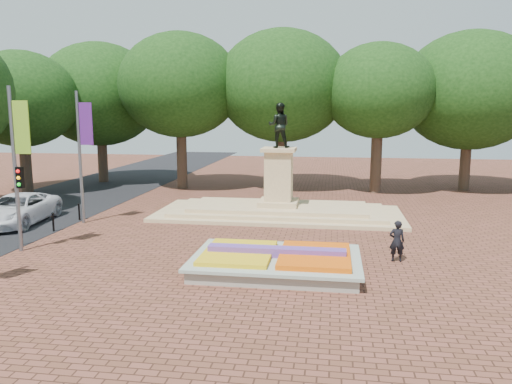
{
  "coord_description": "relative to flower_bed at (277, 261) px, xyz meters",
  "views": [
    {
      "loc": [
        3.01,
        -20.06,
        6.01
      ],
      "look_at": [
        -0.51,
        2.8,
        2.2
      ],
      "focal_mm": 35.0,
      "sensor_mm": 36.0,
      "label": 1
    }
  ],
  "objects": [
    {
      "name": "ground",
      "position": [
        -1.03,
        2.0,
        -0.38
      ],
      "size": [
        90.0,
        90.0,
        0.0
      ],
      "primitive_type": "plane",
      "color": "brown",
      "rests_on": "ground"
    },
    {
      "name": "asphalt_street",
      "position": [
        -16.03,
        7.0,
        -0.37
      ],
      "size": [
        9.0,
        90.0,
        0.02
      ],
      "primitive_type": "cube",
      "color": "black",
      "rests_on": "ground"
    },
    {
      "name": "flower_bed",
      "position": [
        0.0,
        0.0,
        0.0
      ],
      "size": [
        6.3,
        4.3,
        0.91
      ],
      "color": "gray",
      "rests_on": "ground"
    },
    {
      "name": "monument",
      "position": [
        -1.03,
        10.0,
        0.5
      ],
      "size": [
        14.0,
        6.0,
        6.4
      ],
      "color": "tan",
      "rests_on": "ground"
    },
    {
      "name": "tree_row_back",
      "position": [
        1.31,
        20.0,
        6.29
      ],
      "size": [
        44.8,
        8.8,
        10.43
      ],
      "color": "#3C2F21",
      "rests_on": "ground"
    },
    {
      "name": "banner_poles",
      "position": [
        -11.1,
        0.69,
        3.5
      ],
      "size": [
        0.88,
        11.17,
        7.0
      ],
      "color": "slate",
      "rests_on": "ground"
    },
    {
      "name": "bollard_row",
      "position": [
        -11.73,
        0.5,
        0.15
      ],
      "size": [
        0.12,
        13.12,
        0.98
      ],
      "color": "black",
      "rests_on": "ground"
    },
    {
      "name": "van",
      "position": [
        -14.53,
        5.71,
        0.41
      ],
      "size": [
        3.15,
        5.92,
        1.58
      ],
      "primitive_type": "imported",
      "rotation": [
        0.0,
        0.0,
        0.09
      ],
      "color": "silver",
      "rests_on": "ground"
    },
    {
      "name": "pedestrian",
      "position": [
        4.61,
        1.89,
        0.46
      ],
      "size": [
        0.63,
        0.42,
        1.68
      ],
      "primitive_type": "imported",
      "rotation": [
        0.0,
        0.0,
        3.17
      ],
      "color": "black",
      "rests_on": "ground"
    }
  ]
}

